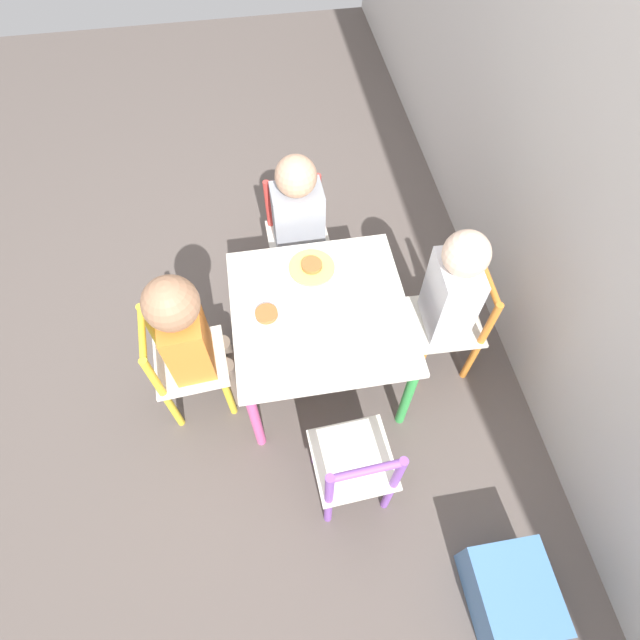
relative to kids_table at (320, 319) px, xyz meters
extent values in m
plane|color=#5B514C|center=(0.00, 0.00, -0.39)|extent=(6.00, 6.00, 0.00)
cube|color=silver|center=(0.00, 0.00, 0.05)|extent=(0.62, 0.62, 0.02)
cylinder|color=#387AD1|center=(-0.28, -0.28, -0.17)|extent=(0.04, 0.04, 0.43)
cylinder|color=#E5599E|center=(0.28, -0.28, -0.17)|extent=(0.04, 0.04, 0.43)
cylinder|color=teal|center=(-0.28, 0.28, -0.17)|extent=(0.04, 0.04, 0.43)
cylinder|color=green|center=(0.28, 0.28, -0.17)|extent=(0.04, 0.04, 0.43)
cube|color=silver|center=(0.04, -0.49, -0.11)|extent=(0.28, 0.28, 0.02)
cylinder|color=yellow|center=(0.13, -0.38, -0.25)|extent=(0.03, 0.03, 0.27)
cylinder|color=yellow|center=(-0.08, -0.39, -0.25)|extent=(0.03, 0.03, 0.27)
cylinder|color=yellow|center=(0.15, -0.59, -0.25)|extent=(0.03, 0.03, 0.27)
cylinder|color=yellow|center=(-0.06, -0.60, -0.25)|extent=(0.03, 0.03, 0.27)
cylinder|color=yellow|center=(0.15, -0.59, 0.01)|extent=(0.03, 0.03, 0.26)
cylinder|color=yellow|center=(-0.06, -0.60, 0.01)|extent=(0.03, 0.03, 0.26)
cylinder|color=yellow|center=(0.04, -0.60, 0.12)|extent=(0.21, 0.04, 0.02)
cube|color=silver|center=(-0.49, -0.01, -0.11)|extent=(0.27, 0.27, 0.02)
cylinder|color=#DB3D38|center=(-0.38, -0.12, -0.25)|extent=(0.03, 0.03, 0.27)
cylinder|color=#DB3D38|center=(-0.39, 0.10, -0.25)|extent=(0.03, 0.03, 0.27)
cylinder|color=#DB3D38|center=(-0.59, -0.12, -0.25)|extent=(0.03, 0.03, 0.27)
cylinder|color=#DB3D38|center=(-0.60, 0.09, -0.25)|extent=(0.03, 0.03, 0.27)
cylinder|color=#DB3D38|center=(-0.59, -0.12, 0.01)|extent=(0.03, 0.03, 0.26)
cylinder|color=#DB3D38|center=(-0.60, 0.09, 0.01)|extent=(0.03, 0.03, 0.26)
cylinder|color=#DB3D38|center=(-0.60, -0.02, 0.12)|extent=(0.03, 0.21, 0.02)
cube|color=silver|center=(0.02, 0.49, -0.11)|extent=(0.27, 0.27, 0.02)
cylinder|color=orange|center=(-0.09, 0.39, -0.25)|extent=(0.03, 0.03, 0.27)
cylinder|color=orange|center=(0.12, 0.38, -0.25)|extent=(0.03, 0.03, 0.27)
cylinder|color=orange|center=(-0.08, 0.60, -0.25)|extent=(0.03, 0.03, 0.27)
cylinder|color=orange|center=(0.13, 0.59, -0.25)|extent=(0.03, 0.03, 0.27)
cylinder|color=orange|center=(-0.08, 0.60, 0.01)|extent=(0.03, 0.03, 0.26)
cylinder|color=orange|center=(0.13, 0.59, 0.01)|extent=(0.03, 0.03, 0.26)
cylinder|color=orange|center=(0.02, 0.60, 0.12)|extent=(0.21, 0.03, 0.02)
cube|color=silver|center=(0.49, 0.03, -0.11)|extent=(0.27, 0.27, 0.02)
cylinder|color=#8E51BC|center=(0.38, 0.13, -0.25)|extent=(0.03, 0.03, 0.27)
cylinder|color=#8E51BC|center=(0.39, -0.08, -0.25)|extent=(0.03, 0.03, 0.27)
cylinder|color=#8E51BC|center=(0.59, 0.14, -0.25)|extent=(0.03, 0.03, 0.27)
cylinder|color=#8E51BC|center=(0.60, -0.07, -0.25)|extent=(0.03, 0.03, 0.27)
cylinder|color=#8E51BC|center=(0.59, 0.14, 0.01)|extent=(0.03, 0.03, 0.26)
cylinder|color=#8E51BC|center=(0.60, -0.07, 0.01)|extent=(0.03, 0.03, 0.26)
cylinder|color=#8E51BC|center=(0.60, 0.04, 0.12)|extent=(0.04, 0.21, 0.02)
cylinder|color=#7A6B5B|center=(0.08, -0.37, -0.25)|extent=(0.07, 0.07, 0.28)
cylinder|color=#7A6B5B|center=(-0.02, -0.37, -0.25)|extent=(0.07, 0.07, 0.28)
cube|color=orange|center=(0.04, -0.47, 0.04)|extent=(0.21, 0.15, 0.29)
sphere|color=#A37556|center=(0.04, -0.47, 0.26)|extent=(0.18, 0.18, 0.18)
cylinder|color=#38383D|center=(-0.37, -0.06, -0.25)|extent=(0.07, 0.07, 0.28)
cylinder|color=#38383D|center=(-0.37, 0.04, -0.25)|extent=(0.07, 0.07, 0.28)
cube|color=#999EA8|center=(-0.47, -0.01, 0.04)|extent=(0.15, 0.20, 0.29)
sphere|color=tan|center=(-0.47, -0.01, 0.26)|extent=(0.16, 0.16, 0.16)
cylinder|color=#4C608E|center=(-0.04, 0.37, -0.25)|extent=(0.07, 0.07, 0.28)
cylinder|color=#4C608E|center=(0.06, 0.37, -0.25)|extent=(0.07, 0.07, 0.28)
cube|color=silver|center=(0.02, 0.47, 0.06)|extent=(0.21, 0.15, 0.33)
sphere|color=beige|center=(0.02, 0.47, 0.29)|extent=(0.16, 0.16, 0.16)
cylinder|color=white|center=(0.00, -0.19, 0.07)|extent=(0.17, 0.17, 0.01)
cylinder|color=#CC6633|center=(0.00, -0.19, 0.08)|extent=(0.08, 0.08, 0.02)
cylinder|color=#EADB66|center=(-0.19, 0.00, 0.07)|extent=(0.17, 0.17, 0.01)
cylinder|color=#CC6633|center=(-0.19, 0.00, 0.08)|extent=(0.08, 0.08, 0.02)
cube|color=#4C7FB7|center=(0.94, 0.46, -0.29)|extent=(0.28, 0.24, 0.19)
camera|label=1|loc=(0.97, -0.16, 1.51)|focal=28.00mm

